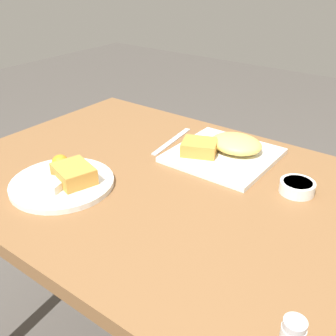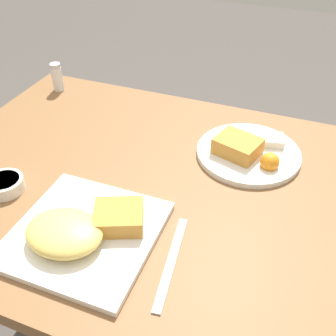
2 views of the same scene
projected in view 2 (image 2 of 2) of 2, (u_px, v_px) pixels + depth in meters
The scene contains 6 objects.
dining_table at pixel (157, 209), 0.94m from camera, with size 1.10×0.78×0.74m.
plate_square_near at pixel (82, 231), 0.74m from camera, with size 0.27×0.27×0.06m.
plate_oval_far at pixel (248, 151), 0.95m from camera, with size 0.25×0.25×0.05m.
sauce_ramekin at pixel (5, 184), 0.85m from camera, with size 0.08×0.08×0.03m.
salt_shaker at pixel (58, 79), 1.21m from camera, with size 0.03×0.03×0.09m.
butter_knife at pixel (171, 262), 0.71m from camera, with size 0.04×0.21×0.00m.
Camera 2 is at (0.27, -0.62, 1.31)m, focal length 42.00 mm.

